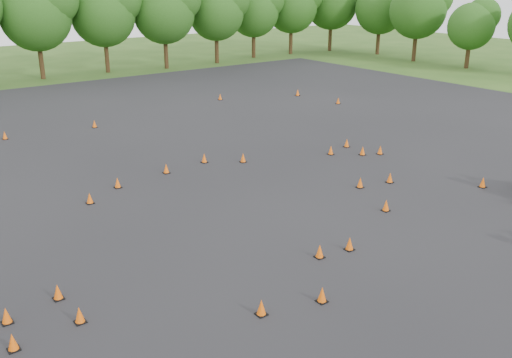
# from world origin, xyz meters

# --- Properties ---
(ground) EXTENTS (140.00, 140.00, 0.00)m
(ground) POSITION_xyz_m (0.00, 0.00, 0.00)
(ground) COLOR #2D5119
(ground) RESTS_ON ground
(asphalt_pad) EXTENTS (62.00, 62.00, 0.00)m
(asphalt_pad) POSITION_xyz_m (0.00, 6.00, 0.01)
(asphalt_pad) COLOR black
(asphalt_pad) RESTS_ON ground
(treeline) EXTENTS (86.81, 31.82, 10.11)m
(treeline) POSITION_xyz_m (2.85, 35.40, 4.52)
(treeline) COLOR #234D16
(treeline) RESTS_ON ground
(traffic_cones) EXTENTS (36.80, 33.34, 0.45)m
(traffic_cones) POSITION_xyz_m (-0.41, 6.10, 0.23)
(traffic_cones) COLOR #ED5C0A
(traffic_cones) RESTS_ON asphalt_pad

